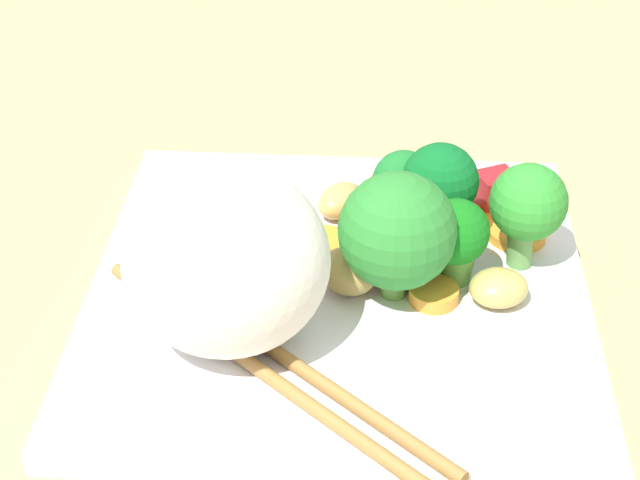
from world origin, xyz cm
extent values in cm
cube|color=tan|center=(0.00, 0.00, -1.00)|extent=(110.00, 110.00, 2.00)
cube|color=white|center=(0.00, 0.00, 0.65)|extent=(26.51, 26.51, 1.31)
ellipsoid|color=white|center=(-4.68, -4.51, 5.58)|extent=(12.38, 12.37, 8.54)
cylinder|color=#5E933B|center=(2.74, -0.63, 2.25)|extent=(1.95, 1.93, 2.01)
sphere|color=#2E8532|center=(2.85, -0.81, 5.29)|extent=(5.75, 5.75, 5.75)
cylinder|color=#5B9C3E|center=(5.90, 0.84, 2.36)|extent=(2.19, 2.39, 2.36)
sphere|color=#147218|center=(5.69, 0.62, 4.49)|extent=(3.32, 3.32, 3.32)
cylinder|color=#6FAD4F|center=(5.02, 3.62, 2.75)|extent=(3.03, 2.92, 3.18)
sphere|color=#0F6526|center=(4.76, 3.79, 5.38)|extent=(4.00, 4.00, 4.00)
cylinder|color=#69A056|center=(3.09, 5.77, 2.12)|extent=(1.68, 1.68, 1.67)
sphere|color=#1E762F|center=(2.86, 5.71, 4.02)|extent=(3.43, 3.43, 3.43)
cylinder|color=#69A451|center=(9.07, 2.76, 2.47)|extent=(1.60, 1.41, 2.43)
sphere|color=green|center=(9.21, 2.80, 5.10)|extent=(3.97, 3.97, 3.97)
cylinder|color=orange|center=(0.71, 3.97, 1.51)|extent=(2.49, 2.49, 0.41)
cylinder|color=orange|center=(6.59, 5.88, 1.53)|extent=(4.09, 4.09, 0.45)
cylinder|color=#FC9A2E|center=(9.11, 5.14, 1.59)|extent=(3.45, 3.45, 0.57)
cylinder|color=#FC9D34|center=(4.81, -0.86, 1.68)|extent=(3.08, 3.08, 0.76)
cylinder|color=orange|center=(-1.12, 2.67, 1.61)|extent=(3.24, 3.24, 0.61)
cube|color=red|center=(1.71, 7.46, 1.95)|extent=(3.26, 3.70, 1.29)
cube|color=red|center=(7.93, 7.90, 2.42)|extent=(2.68, 2.57, 2.22)
cube|color=red|center=(2.55, 1.90, 2.30)|extent=(3.13, 3.21, 1.98)
ellipsoid|color=tan|center=(7.96, -0.59, 2.16)|extent=(3.60, 3.36, 1.72)
ellipsoid|color=#AD8E4A|center=(0.53, -0.55, 2.47)|extent=(3.92, 3.81, 2.32)
ellipsoid|color=tan|center=(-0.56, 6.22, 2.20)|extent=(3.48, 3.79, 1.79)
cylinder|color=#A2763C|center=(-2.91, -7.21, 1.64)|extent=(17.36, 13.48, 0.67)
cylinder|color=#A2763C|center=(-2.09, -6.14, 1.64)|extent=(17.36, 13.48, 0.67)
camera|label=1|loc=(3.96, -40.02, 32.37)|focal=56.03mm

